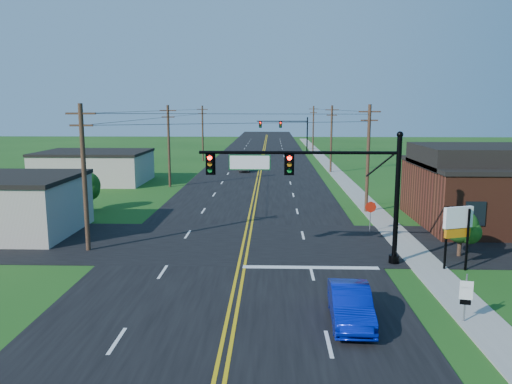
{
  "coord_description": "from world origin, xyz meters",
  "views": [
    {
      "loc": [
        1.84,
        -19.49,
        8.78
      ],
      "look_at": [
        0.89,
        10.0,
        3.74
      ],
      "focal_mm": 35.0,
      "sensor_mm": 36.0,
      "label": 1
    }
  ],
  "objects_px": {
    "blue_car": "(350,305)",
    "route_sign": "(466,295)",
    "stop_sign": "(371,210)",
    "signal_mast_main": "(317,181)",
    "signal_mast_far": "(285,129)"
  },
  "relations": [
    {
      "from": "signal_mast_far",
      "to": "route_sign",
      "type": "distance_m",
      "value": 80.14
    },
    {
      "from": "signal_mast_main",
      "to": "signal_mast_far",
      "type": "xyz_separation_m",
      "value": [
        0.1,
        72.0,
        -0.2
      ]
    },
    {
      "from": "signal_mast_far",
      "to": "route_sign",
      "type": "height_order",
      "value": "signal_mast_far"
    },
    {
      "from": "blue_car",
      "to": "stop_sign",
      "type": "relative_size",
      "value": 2.03
    },
    {
      "from": "signal_mast_main",
      "to": "blue_car",
      "type": "xyz_separation_m",
      "value": [
        0.75,
        -7.99,
        -4.0
      ]
    },
    {
      "from": "signal_mast_far",
      "to": "blue_car",
      "type": "height_order",
      "value": "signal_mast_far"
    },
    {
      "from": "blue_car",
      "to": "route_sign",
      "type": "relative_size",
      "value": 2.17
    },
    {
      "from": "blue_car",
      "to": "stop_sign",
      "type": "distance_m",
      "value": 15.55
    },
    {
      "from": "blue_car",
      "to": "stop_sign",
      "type": "bearing_deg",
      "value": 78.56
    },
    {
      "from": "signal_mast_far",
      "to": "stop_sign",
      "type": "bearing_deg",
      "value": -86.16
    },
    {
      "from": "signal_mast_far",
      "to": "stop_sign",
      "type": "relative_size",
      "value": 4.89
    },
    {
      "from": "signal_mast_far",
      "to": "blue_car",
      "type": "distance_m",
      "value": 80.09
    },
    {
      "from": "stop_sign",
      "to": "route_sign",
      "type": "bearing_deg",
      "value": -84.67
    },
    {
      "from": "signal_mast_far",
      "to": "blue_car",
      "type": "relative_size",
      "value": 2.41
    },
    {
      "from": "signal_mast_main",
      "to": "stop_sign",
      "type": "height_order",
      "value": "signal_mast_main"
    }
  ]
}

